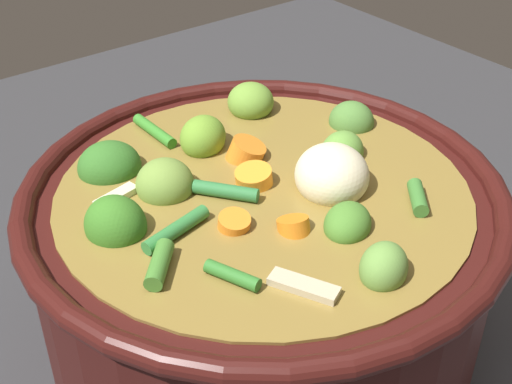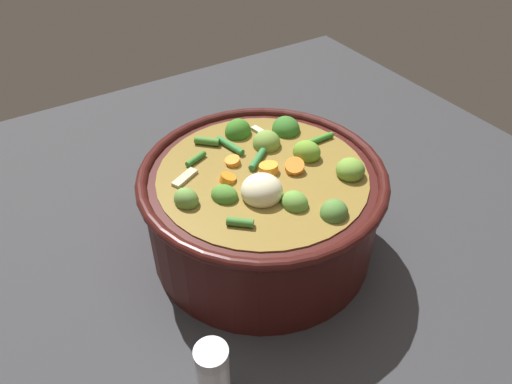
# 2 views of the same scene
# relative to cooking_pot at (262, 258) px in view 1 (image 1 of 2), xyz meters

# --- Properties ---
(ground_plane) EXTENTS (1.10, 1.10, 0.00)m
(ground_plane) POSITION_rel_cooking_pot_xyz_m (-0.00, 0.00, -0.07)
(ground_plane) COLOR #2D2D30
(cooking_pot) EXTENTS (0.32, 0.32, 0.16)m
(cooking_pot) POSITION_rel_cooking_pot_xyz_m (0.00, 0.00, 0.00)
(cooking_pot) COLOR #38110F
(cooking_pot) RESTS_ON ground_plane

